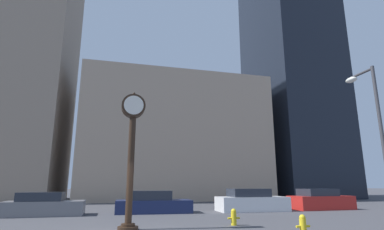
# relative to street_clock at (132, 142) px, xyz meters

# --- Properties ---
(building_tall_tower) EXTENTS (11.70, 12.00, 37.01)m
(building_tall_tower) POSITION_rel_street_clock_xyz_m (-11.82, 22.25, 15.27)
(building_tall_tower) COLOR gray
(building_tall_tower) RESTS_ON ground_plane
(building_storefront_row) EXTENTS (19.63, 12.00, 13.18)m
(building_storefront_row) POSITION_rel_street_clock_xyz_m (5.71, 22.25, 3.36)
(building_storefront_row) COLOR tan
(building_storefront_row) RESTS_ON ground_plane
(building_glass_modern) EXTENTS (9.10, 12.00, 32.11)m
(building_glass_modern) POSITION_rel_street_clock_xyz_m (21.99, 22.25, 12.82)
(building_glass_modern) COLOR black
(building_glass_modern) RESTS_ON ground_plane
(street_clock) EXTENTS (0.93, 0.76, 5.24)m
(street_clock) POSITION_rel_street_clock_xyz_m (0.00, 0.00, 0.00)
(street_clock) COLOR black
(street_clock) RESTS_ON ground_plane
(car_grey) EXTENTS (3.99, 1.81, 1.21)m
(car_grey) POSITION_rel_street_clock_xyz_m (-4.11, 6.15, -2.71)
(car_grey) COLOR slate
(car_grey) RESTS_ON ground_plane
(car_navy) EXTENTS (4.41, 2.04, 1.26)m
(car_navy) POSITION_rel_street_clock_xyz_m (1.69, 6.28, -2.70)
(car_navy) COLOR #19234C
(car_navy) RESTS_ON ground_plane
(car_white) EXTENTS (4.35, 1.99, 1.35)m
(car_white) POSITION_rel_street_clock_xyz_m (7.76, 5.99, -2.65)
(car_white) COLOR silver
(car_white) RESTS_ON ground_plane
(car_red) EXTENTS (4.06, 1.88, 1.32)m
(car_red) POSITION_rel_street_clock_xyz_m (12.74, 6.02, -2.66)
(car_red) COLOR red
(car_red) RESTS_ON ground_plane
(fire_hydrant_near) EXTENTS (0.51, 0.22, 0.65)m
(fire_hydrant_near) POSITION_rel_street_clock_xyz_m (4.22, 0.17, -2.90)
(fire_hydrant_near) COLOR yellow
(fire_hydrant_near) RESTS_ON ground_plane
(fire_hydrant_far) EXTENTS (0.49, 0.21, 0.66)m
(fire_hydrant_far) POSITION_rel_street_clock_xyz_m (5.47, -2.70, -2.90)
(fire_hydrant_far) COLOR yellow
(fire_hydrant_far) RESTS_ON ground_plane
(street_lamp_right) EXTENTS (0.36, 1.57, 6.51)m
(street_lamp_right) POSITION_rel_street_clock_xyz_m (9.75, -1.81, 1.08)
(street_lamp_right) COLOR #38383D
(street_lamp_right) RESTS_ON ground_plane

